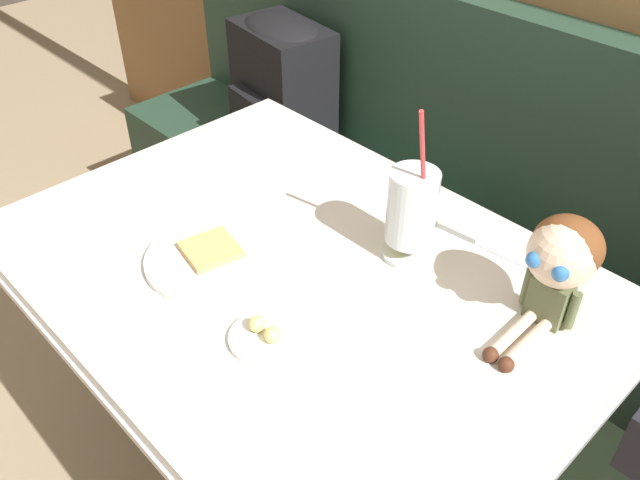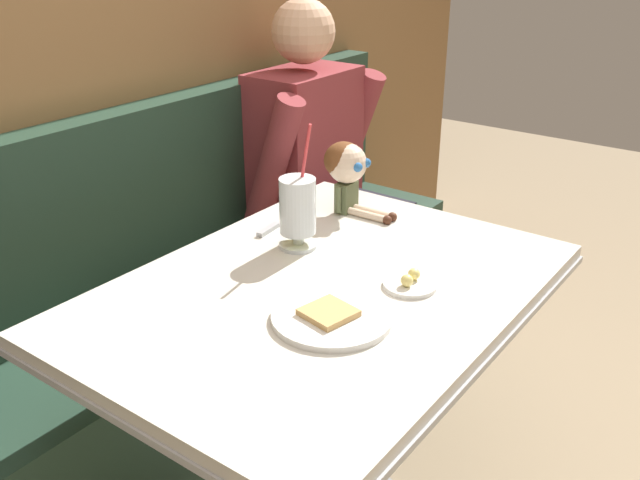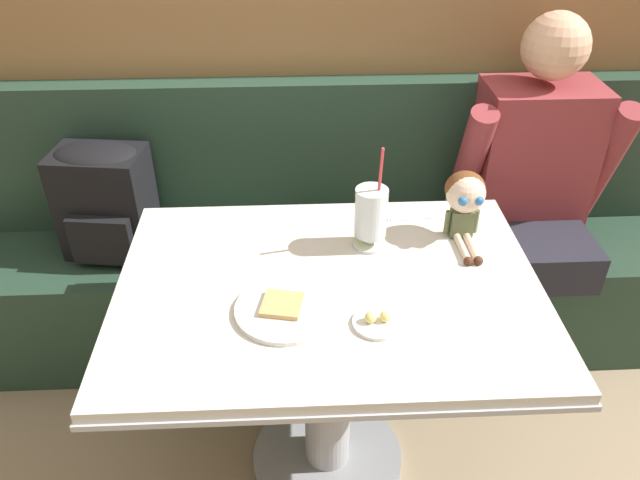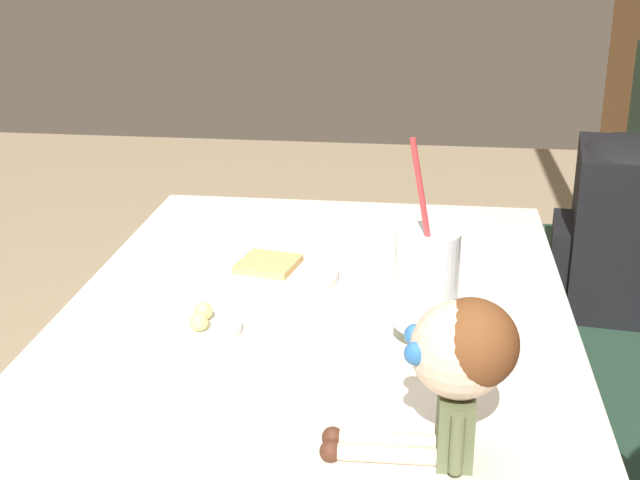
% 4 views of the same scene
% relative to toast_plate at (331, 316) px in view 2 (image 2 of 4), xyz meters
% --- Properties ---
extents(wood_panel_wall, '(4.40, 0.08, 2.40)m').
position_rel_toast_plate_xyz_m(wood_panel_wall, '(0.11, 0.97, 0.45)').
color(wood_panel_wall, olive).
rests_on(wood_panel_wall, ground).
extents(booth_bench, '(2.60, 0.48, 1.00)m').
position_rel_toast_plate_xyz_m(booth_bench, '(0.11, 0.73, -0.42)').
color(booth_bench, '#233D2D').
rests_on(booth_bench, ground).
extents(diner_table, '(1.11, 0.81, 0.74)m').
position_rel_toast_plate_xyz_m(diner_table, '(0.11, 0.10, -0.21)').
color(diner_table, silver).
rests_on(diner_table, ground).
extents(toast_plate, '(0.25, 0.25, 0.03)m').
position_rel_toast_plate_xyz_m(toast_plate, '(0.00, 0.00, 0.00)').
color(toast_plate, white).
rests_on(toast_plate, diner_table).
extents(milkshake_glass, '(0.10, 0.10, 0.31)m').
position_rel_toast_plate_xyz_m(milkshake_glass, '(0.24, 0.27, 0.09)').
color(milkshake_glass, silver).
rests_on(milkshake_glass, diner_table).
extents(butter_saucer, '(0.12, 0.12, 0.04)m').
position_rel_toast_plate_xyz_m(butter_saucer, '(0.22, -0.06, 0.00)').
color(butter_saucer, white).
rests_on(butter_saucer, diner_table).
extents(butter_knife, '(0.24, 0.04, 0.01)m').
position_rel_toast_plate_xyz_m(butter_knife, '(0.30, 0.40, -0.00)').
color(butter_knife, silver).
rests_on(butter_knife, diner_table).
extents(seated_doll, '(0.12, 0.22, 0.20)m').
position_rel_toast_plate_xyz_m(seated_doll, '(0.50, 0.31, 0.12)').
color(seated_doll, '#5B6642').
rests_on(seated_doll, diner_table).
extents(diner_patron, '(0.55, 0.48, 0.81)m').
position_rel_toast_plate_xyz_m(diner_patron, '(0.85, 0.68, -0.01)').
color(diner_patron, maroon).
rests_on(diner_patron, booth_bench).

